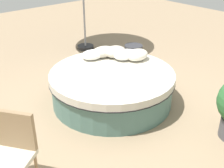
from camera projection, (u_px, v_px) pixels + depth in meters
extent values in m
plane|color=#9E8466|center=(112.00, 101.00, 5.36)|extent=(16.00, 16.00, 0.00)
cylinder|color=#4C726B|center=(112.00, 90.00, 5.26)|extent=(2.16, 2.16, 0.46)
cylinder|color=black|center=(112.00, 79.00, 5.15)|extent=(2.24, 2.24, 0.02)
cylinder|color=beige|center=(112.00, 75.00, 5.12)|extent=(2.22, 2.22, 0.13)
ellipsoid|color=silver|center=(137.00, 55.00, 5.53)|extent=(0.47, 0.35, 0.21)
ellipsoid|color=white|center=(125.00, 55.00, 5.60)|extent=(0.52, 0.37, 0.17)
ellipsoid|color=beige|center=(115.00, 52.00, 5.68)|extent=(0.46, 0.38, 0.21)
ellipsoid|color=beige|center=(103.00, 52.00, 5.70)|extent=(0.50, 0.36, 0.20)
ellipsoid|color=white|center=(92.00, 55.00, 5.61)|extent=(0.44, 0.37, 0.16)
cylinder|color=#997A56|center=(36.00, 167.00, 3.55)|extent=(0.04, 0.04, 0.42)
cylinder|color=#997A56|center=(5.00, 161.00, 3.65)|extent=(0.04, 0.04, 0.42)
cube|color=beige|center=(8.00, 161.00, 3.31)|extent=(0.71, 0.71, 0.06)
cube|color=#997A56|center=(14.00, 130.00, 3.37)|extent=(0.35, 0.46, 0.50)
cylinder|color=#262628|center=(86.00, 47.00, 7.84)|extent=(0.44, 0.44, 0.08)
cylinder|color=#99999E|center=(84.00, 3.00, 7.30)|extent=(0.05, 0.05, 2.42)
cylinder|color=#333338|center=(133.00, 54.00, 6.94)|extent=(0.43, 0.43, 0.42)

